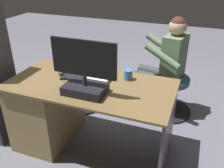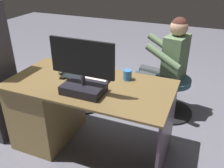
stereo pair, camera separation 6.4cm
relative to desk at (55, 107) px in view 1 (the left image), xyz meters
The scene contains 12 objects.
ground_plane 0.68m from the desk, 134.52° to the right, with size 10.00×10.00×0.00m, color slate.
desk is the anchor object (origin of this frame).
monitor 0.67m from the desk, 159.75° to the left, with size 0.54×0.23×0.45m.
keyboard 0.49m from the desk, 169.45° to the right, with size 0.42×0.14×0.02m, color black.
computer_mouse 0.37m from the desk, 125.77° to the right, with size 0.06×0.10×0.04m, color #222B1F.
cup 0.81m from the desk, 163.47° to the right, with size 0.08×0.08×0.09m, color #3372BF.
tv_remote 0.37m from the desk, 158.16° to the right, with size 0.04×0.15×0.02m, color black.
notebook_binder 0.56m from the desk, behind, with size 0.22×0.30×0.02m, color beige.
office_chair_teddy 0.70m from the desk, 85.92° to the right, with size 0.52×0.52×0.46m.
teddy_bear 0.75m from the desk, 86.00° to the right, with size 0.27×0.27×0.38m.
visitor_chair 1.35m from the desk, 137.37° to the right, with size 0.56×0.56×0.46m.
person 1.31m from the desk, 135.28° to the right, with size 0.58×0.54×1.16m.
Camera 1 is at (-0.86, 2.12, 1.69)m, focal length 39.26 mm.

